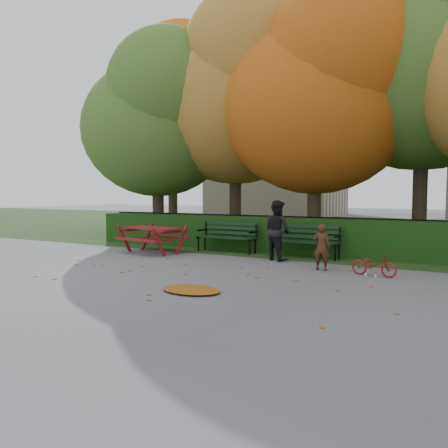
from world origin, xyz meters
The scene contains 18 objects.
ground centered at (0.00, 0.00, 0.00)m, with size 90.00×90.00×0.00m, color gray.
grass_strip centered at (0.00, 14.00, 0.01)m, with size 90.00×90.00×0.00m, color #1D3313.
building_left centered at (-9.00, 26.00, 7.50)m, with size 10.00×7.00×15.00m, color #C6B19E.
hedge centered at (0.00, 4.50, 0.50)m, with size 13.00×0.90×1.00m, color black.
iron_fence centered at (0.00, 5.30, 0.54)m, with size 14.00×0.04×1.02m.
tree_a centered at (-5.19, 5.58, 4.52)m, with size 5.88×5.60×7.48m.
tree_b centered at (-2.44, 6.75, 5.40)m, with size 6.72×6.40×8.79m.
tree_c centered at (0.83, 5.96, 4.82)m, with size 6.30×6.00×8.00m.
tree_d centered at (3.88, 7.23, 5.98)m, with size 7.14×6.80×9.58m.
tree_f centered at (-7.13, 9.24, 5.69)m, with size 6.93×6.60×9.19m.
bench_left centered at (-1.30, 3.70, 0.52)m, with size 1.80×0.57×0.88m.
bench_right centered at (1.10, 3.70, 0.52)m, with size 1.80×0.57×0.88m.
picnic_table centered at (-3.10, 2.44, 0.58)m, with size 1.96×1.69×0.84m.
leaf_pile centered at (0.67, -1.21, 0.04)m, with size 1.10×0.76×0.08m, color maroon.
leaf_scatter centered at (0.00, 0.30, 0.01)m, with size 9.00×5.70×0.01m, color maroon, non-canonical shape.
child centered at (2.02, 2.02, 0.52)m, with size 0.38×0.25×1.05m, color #3F2214.
adult centered at (0.58, 2.90, 0.77)m, with size 0.75×0.59×1.55m, color black.
bicycle centered at (3.18, 1.86, 0.24)m, with size 0.32×0.93×0.49m, color maroon.
Camera 1 is at (4.86, -7.49, 1.72)m, focal length 35.00 mm.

